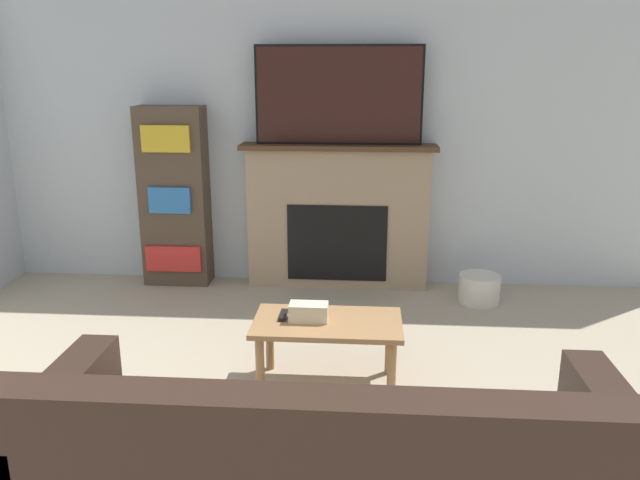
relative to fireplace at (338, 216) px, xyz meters
name	(u,v)px	position (x,y,z in m)	size (l,w,h in m)	color
wall_back	(318,124)	(-0.17, 0.14, 0.75)	(6.33, 0.06, 2.70)	silver
fireplace	(338,216)	(0.00, 0.00, 0.00)	(1.59, 0.28, 1.20)	tan
tv	(339,95)	(0.00, -0.02, 0.98)	(1.33, 0.03, 0.77)	black
coffee_table	(327,331)	(0.02, -1.75, -0.26)	(0.85, 0.48, 0.41)	#A87A4C
tissue_box	(309,312)	(-0.08, -1.75, -0.15)	(0.22, 0.12, 0.10)	beige
remote_control	(283,315)	(-0.24, -1.71, -0.19)	(0.04, 0.15, 0.02)	black
bookshelf	(175,197)	(-1.37, -0.02, 0.15)	(0.55, 0.29, 1.50)	#4C3D2D
storage_basket	(479,288)	(1.14, -0.32, -0.49)	(0.32, 0.32, 0.22)	silver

